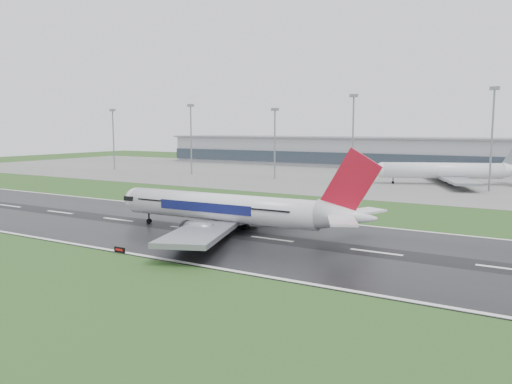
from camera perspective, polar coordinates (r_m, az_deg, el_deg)
The scene contains 12 objects.
ground at distance 121.19m, azimuth -15.00°, elevation -3.01°, with size 520.00×520.00×0.00m, color #23471A.
runway at distance 121.18m, azimuth -15.01°, elevation -2.98°, with size 400.00×45.00×0.10m, color black.
apron at distance 225.87m, azimuth 8.34°, elevation 1.79°, with size 400.00×130.00×0.08m, color slate.
terminal at distance 281.61m, azimuth 13.07°, elevation 4.25°, with size 240.00×36.00×15.00m, color gray.
main_airliner at distance 100.87m, azimuth -2.21°, elevation 0.04°, with size 56.12×53.45×16.57m, color silver, non-canonical shape.
parked_airliner at distance 201.38m, azimuth 20.56°, elevation 3.11°, with size 55.77×51.93×16.35m, color white, non-canonical shape.
runway_sign at distance 89.47m, azimuth -14.85°, elevation -6.23°, with size 2.30×0.26×1.04m, color black, non-canonical shape.
floodmast_0 at distance 264.58m, azimuth -15.49°, elevation 5.49°, with size 0.64×0.64×28.69m, color gray.
floodmast_1 at distance 232.11m, azimuth -7.19°, elevation 5.65°, with size 0.64×0.64×29.94m, color gray.
floodmast_2 at distance 208.69m, azimuth 2.09°, elevation 5.19°, with size 0.64×0.64×27.44m, color gray.
floodmast_3 at distance 194.92m, azimuth 10.66°, elevation 5.59°, with size 0.64×0.64×31.88m, color gray.
floodmast_4 at distance 184.00m, azimuth 24.63°, elevation 5.11°, with size 0.64×0.64×32.73m, color gray.
Camera 1 is at (85.96, -82.83, 20.87)m, focal length 36.15 mm.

